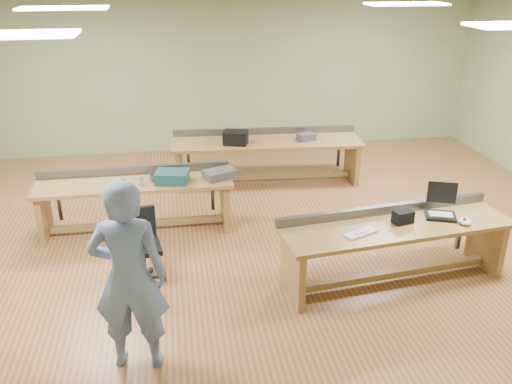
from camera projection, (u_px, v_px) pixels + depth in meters
floor at (259, 236)px, 7.62m from camera, size 10.00×10.00×0.00m
ceiling at (260, 13)px, 6.44m from camera, size 10.00×10.00×0.00m
wall_back at (226, 75)px, 10.66m from camera, size 10.00×0.04×3.00m
wall_front at (365, 317)px, 3.40m from camera, size 10.00×0.04×3.00m
fluor_panels at (260, 15)px, 6.45m from camera, size 6.20×3.50×0.03m
workbench_front at (394, 239)px, 6.37m from camera, size 2.82×1.06×0.86m
workbench_mid at (135, 194)px, 7.60m from camera, size 2.71×0.73×0.86m
workbench_back at (267, 150)px, 9.33m from camera, size 3.26×1.05×0.86m
person at (129, 277)px, 4.85m from camera, size 0.74×0.53×1.90m
laptop_base at (441, 216)px, 6.45m from camera, size 0.42×0.38×0.04m
laptop_screen at (442, 192)px, 6.47m from camera, size 0.32×0.13×0.27m
keyboard at (361, 233)px, 6.05m from camera, size 0.42×0.29×0.02m
trackball_mouse at (465, 221)px, 6.27m from camera, size 0.19×0.20×0.07m
camera_bag at (403, 217)px, 6.28m from camera, size 0.25×0.19×0.15m
task_chair at (143, 256)px, 6.44m from camera, size 0.56×0.56×0.90m
parts_bin_teal at (172, 177)px, 7.46m from camera, size 0.50×0.41×0.15m
parts_bin_grey at (220, 174)px, 7.60m from camera, size 0.51×0.43×0.12m
mug at (154, 178)px, 7.51m from camera, size 0.14×0.14×0.09m
drinks_can at (141, 181)px, 7.37m from camera, size 0.08×0.08×0.12m
storage_box_back at (236, 138)px, 9.00m from camera, size 0.46×0.39×0.22m
tray_back at (306, 137)px, 9.23m from camera, size 0.33×0.28×0.11m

